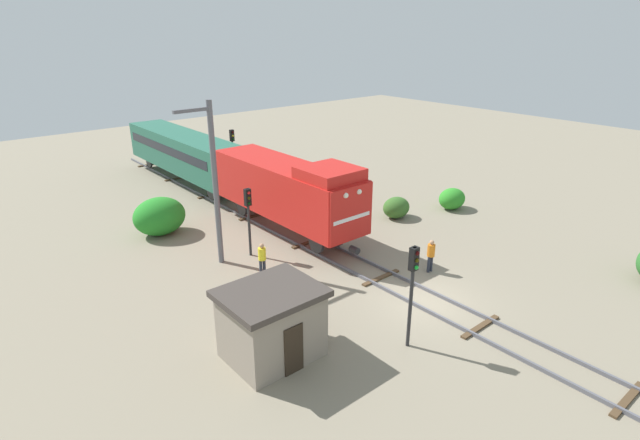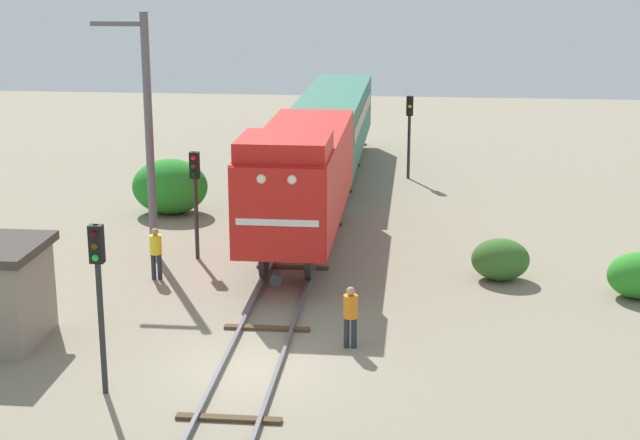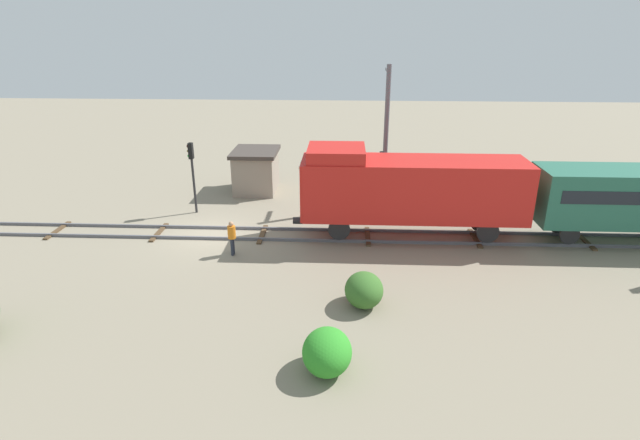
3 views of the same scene
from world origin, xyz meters
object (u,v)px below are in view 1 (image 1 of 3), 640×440
Objects in this scene: traffic_signal_mid at (248,210)px; worker_by_signal at (262,257)px; traffic_signal_far at (233,144)px; passenger_car_leading at (183,151)px; locomotive at (287,188)px; relay_hut at (272,323)px; traffic_signal_near at (413,279)px; catenary_mast at (214,181)px; worker_near_track at (431,253)px.

traffic_signal_mid reaches higher than worker_by_signal.
traffic_signal_far is at bearing 129.47° from worker_by_signal.
traffic_signal_far is at bearing -18.97° from passenger_car_leading.
locomotive reaches higher than passenger_car_leading.
traffic_signal_mid is at bearing -103.18° from passenger_car_leading.
relay_hut is (-3.30, -5.55, 0.40)m from worker_by_signal.
worker_by_signal is at bearing -104.00° from passenger_car_leading.
traffic_signal_far is (6.80, 24.02, -0.19)m from traffic_signal_near.
passenger_car_leading is 3.38× the size of traffic_signal_near.
catenary_mast reaches higher than locomotive.
worker_near_track and worker_by_signal have the same top height.
locomotive is at bearing -90.00° from passenger_car_leading.
locomotive is at bearing 9.68° from catenary_mast.
traffic_signal_far is 0.46× the size of catenary_mast.
traffic_signal_near is 2.44× the size of worker_by_signal.
traffic_signal_near reaches higher than passenger_car_leading.
worker_near_track is 0.20× the size of catenary_mast.
locomotive is 5.38m from catenary_mast.
traffic_signal_mid reaches higher than relay_hut.
relay_hut reaches higher than worker_near_track.
traffic_signal_near is 24.97m from traffic_signal_far.
worker_by_signal is (-7.80, -15.61, -1.70)m from traffic_signal_far.
passenger_car_leading is at bearing 82.78° from traffic_signal_near.
passenger_car_leading is 3.81m from traffic_signal_far.
traffic_signal_near is at bearing -97.22° from passenger_car_leading.
relay_hut is (-9.90, -0.51, 0.40)m from worker_near_track.
worker_near_track is at bearing -45.86° from catenary_mast.
relay_hut is at bearing -106.58° from catenary_mast.
traffic_signal_far is 2.27× the size of worker_near_track.
catenary_mast is 9.07m from relay_hut.
passenger_car_leading is at bearing 71.49° from relay_hut.
locomotive is 5.76m from worker_by_signal.
locomotive is 12.62m from traffic_signal_far.
traffic_signal_near is at bearing -17.20° from worker_by_signal.
relay_hut is at bearing 146.32° from traffic_signal_near.
traffic_signal_near is 11.32m from catenary_mast.
locomotive reaches higher than traffic_signal_mid.
worker_by_signal is at bearing 59.26° from relay_hut.
relay_hut is at bearing -6.69° from worker_near_track.
traffic_signal_near is 10.75m from traffic_signal_mid.
passenger_car_leading is at bearing 161.03° from traffic_signal_far.
traffic_signal_near is 1.19× the size of relay_hut.
passenger_car_leading is 8.24× the size of worker_by_signal.
worker_near_track is at bearing 31.08° from traffic_signal_near.
traffic_signal_mid is (-3.40, -14.52, 0.08)m from passenger_car_leading.
passenger_car_leading is at bearing -93.38° from worker_near_track.
worker_by_signal is at bearing 96.78° from traffic_signal_near.
traffic_signal_near is 2.44× the size of worker_near_track.
catenary_mast is at bearing 169.06° from traffic_signal_mid.
worker_near_track is 11.24m from catenary_mast.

